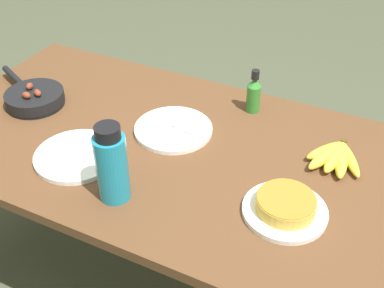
% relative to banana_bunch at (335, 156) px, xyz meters
% --- Properties ---
extents(dining_table, '(1.83, 0.88, 0.72)m').
position_rel_banana_bunch_xyz_m(dining_table, '(-0.42, -0.15, -0.11)').
color(dining_table, brown).
rests_on(dining_table, ground_plane).
extents(banana_bunch, '(0.19, 0.19, 0.04)m').
position_rel_banana_bunch_xyz_m(banana_bunch, '(0.00, 0.00, 0.00)').
color(banana_bunch, yellow).
rests_on(banana_bunch, dining_table).
extents(skillet, '(0.36, 0.23, 0.08)m').
position_rel_banana_bunch_xyz_m(skillet, '(-1.06, -0.15, 0.01)').
color(skillet, black).
rests_on(skillet, dining_table).
extents(frittata_plate_center, '(0.23, 0.23, 0.06)m').
position_rel_banana_bunch_xyz_m(frittata_plate_center, '(-0.07, -0.29, 0.00)').
color(frittata_plate_center, white).
rests_on(frittata_plate_center, dining_table).
extents(empty_plate_near_front, '(0.27, 0.27, 0.02)m').
position_rel_banana_bunch_xyz_m(empty_plate_near_front, '(-0.73, -0.34, -0.01)').
color(empty_plate_near_front, white).
rests_on(empty_plate_near_front, dining_table).
extents(empty_plate_far_left, '(0.26, 0.26, 0.02)m').
position_rel_banana_bunch_xyz_m(empty_plate_far_left, '(-0.53, -0.08, -0.01)').
color(empty_plate_far_left, white).
rests_on(empty_plate_far_left, dining_table).
extents(water_bottle, '(0.09, 0.09, 0.24)m').
position_rel_banana_bunch_xyz_m(water_bottle, '(-0.53, -0.43, 0.09)').
color(water_bottle, teal).
rests_on(water_bottle, dining_table).
extents(hot_sauce_bottle, '(0.05, 0.05, 0.16)m').
position_rel_banana_bunch_xyz_m(hot_sauce_bottle, '(-0.33, 0.16, 0.05)').
color(hot_sauce_bottle, '#337F2D').
rests_on(hot_sauce_bottle, dining_table).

